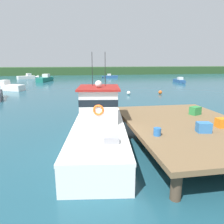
# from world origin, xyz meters

# --- Properties ---
(ground_plane) EXTENTS (200.00, 200.00, 0.00)m
(ground_plane) POSITION_xyz_m (0.00, 0.00, 0.00)
(ground_plane) COLOR #1E4C5B
(dock) EXTENTS (6.00, 9.00, 1.20)m
(dock) POSITION_xyz_m (4.80, 0.00, 1.07)
(dock) COLOR #4C3D2D
(dock) RESTS_ON ground
(main_fishing_boat) EXTENTS (3.54, 9.95, 4.80)m
(main_fishing_boat) POSITION_xyz_m (0.27, 0.83, 1.01)
(main_fishing_boat) COLOR white
(main_fishing_boat) RESTS_ON ground
(crate_single_far) EXTENTS (0.67, 0.54, 0.45)m
(crate_single_far) POSITION_xyz_m (4.76, -1.40, 1.43)
(crate_single_far) COLOR #3370B2
(crate_single_far) RESTS_ON dock
(crate_stack_near_edge) EXTENTS (0.61, 0.45, 0.44)m
(crate_stack_near_edge) POSITION_xyz_m (6.11, -0.86, 1.42)
(crate_stack_near_edge) COLOR orange
(crate_stack_near_edge) RESTS_ON dock
(crate_stack_mid_dock) EXTENTS (0.72, 0.63, 0.48)m
(crate_stack_mid_dock) POSITION_xyz_m (6.13, 1.63, 1.44)
(crate_stack_mid_dock) COLOR #2D8442
(crate_stack_mid_dock) RESTS_ON dock
(bait_bucket) EXTENTS (0.32, 0.32, 0.34)m
(bait_bucket) POSITION_xyz_m (2.55, -1.47, 1.37)
(bait_bucket) COLOR #2866B2
(bait_bucket) RESTS_ON dock
(moored_boat_outer_mooring) EXTENTS (3.06, 6.31, 1.59)m
(moored_boat_outer_mooring) POSITION_xyz_m (-7.52, 38.39, 0.54)
(moored_boat_outer_mooring) COLOR #196B5B
(moored_boat_outer_mooring) RESTS_ON ground
(moored_boat_mid_harbor) EXTENTS (1.39, 4.56, 1.15)m
(moored_boat_mid_harbor) POSITION_xyz_m (20.00, 30.95, 0.39)
(moored_boat_mid_harbor) COLOR #285184
(moored_boat_mid_harbor) RESTS_ON ground
(moored_boat_far_left) EXTENTS (5.84, 3.85, 1.52)m
(moored_boat_far_left) POSITION_xyz_m (-11.30, 24.53, 0.52)
(moored_boat_far_left) COLOR white
(moored_boat_far_left) RESTS_ON ground
(moored_boat_off_the_point) EXTENTS (4.20, 1.27, 1.06)m
(moored_boat_off_the_point) POSITION_xyz_m (7.97, 45.97, 0.36)
(moored_boat_off_the_point) COLOR #285184
(moored_boat_off_the_point) RESTS_ON ground
(moored_boat_near_channel) EXTENTS (4.91, 3.66, 1.32)m
(moored_boat_near_channel) POSITION_xyz_m (-12.88, 46.11, 0.45)
(moored_boat_near_channel) COLOR white
(moored_boat_near_channel) RESTS_ON ground
(mooring_buoy_channel_marker) EXTENTS (0.48, 0.48, 0.48)m
(mooring_buoy_channel_marker) POSITION_xyz_m (10.25, 17.09, 0.24)
(mooring_buoy_channel_marker) COLOR #EA5B19
(mooring_buoy_channel_marker) RESTS_ON ground
(mooring_buoy_inshore) EXTENTS (0.33, 0.33, 0.33)m
(mooring_buoy_inshore) POSITION_xyz_m (0.45, 19.24, 0.17)
(mooring_buoy_inshore) COLOR silver
(mooring_buoy_inshore) RESTS_ON ground
(mooring_buoy_outer) EXTENTS (0.50, 0.50, 0.50)m
(mooring_buoy_outer) POSITION_xyz_m (5.88, 17.11, 0.25)
(mooring_buoy_outer) COLOR silver
(mooring_buoy_outer) RESTS_ON ground
(far_shoreline) EXTENTS (120.00, 8.00, 2.40)m
(far_shoreline) POSITION_xyz_m (0.00, 62.00, 1.20)
(far_shoreline) COLOR #284723
(far_shoreline) RESTS_ON ground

